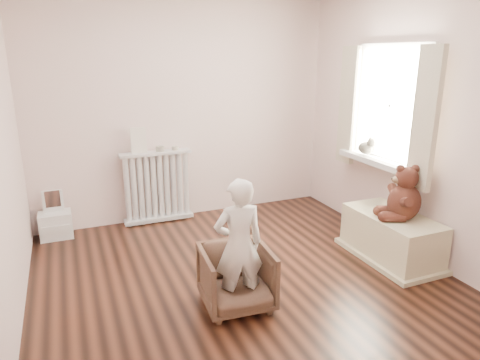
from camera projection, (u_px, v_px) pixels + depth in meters
name	position (u px, v px, depth m)	size (l,w,h in m)	color
floor	(244.00, 280.00, 3.86)	(3.60, 3.60, 0.01)	black
back_wall	(185.00, 111.00, 5.08)	(3.60, 0.02, 2.60)	silver
front_wall	(403.00, 209.00, 1.89)	(3.60, 0.02, 2.60)	silver
right_wall	(415.00, 124.00, 4.15)	(0.02, 3.60, 2.60)	silver
window	(391.00, 106.00, 4.35)	(0.03, 0.90, 1.10)	white
window_sill	(379.00, 162.00, 4.49)	(0.22, 1.10, 0.06)	silver
curtain_left	(425.00, 120.00, 3.83)	(0.06, 0.26, 1.30)	beige
curtain_right	(348.00, 106.00, 4.84)	(0.06, 0.26, 1.30)	beige
radiator	(158.00, 191.00, 5.08)	(0.82, 0.16, 0.87)	silver
paper_doll	(138.00, 140.00, 4.84)	(0.18, 0.02, 0.29)	beige
tin_a	(160.00, 149.00, 4.96)	(0.10, 0.10, 0.06)	#A59E8C
tin_b	(175.00, 148.00, 5.03)	(0.08, 0.08, 0.04)	#A59E8C
toy_vanity	(55.00, 214.00, 4.67)	(0.34, 0.24, 0.53)	silver
armchair	(236.00, 278.00, 3.40)	(0.53, 0.55, 0.50)	brown
child	(239.00, 245.00, 3.27)	(0.39, 0.26, 1.07)	white
toy_bench	(391.00, 239.00, 4.22)	(0.51, 0.96, 0.45)	beige
teddy_bear	(405.00, 197.00, 4.00)	(0.42, 0.33, 0.52)	#361710
plush_cat	(366.00, 146.00, 4.63)	(0.15, 0.24, 0.21)	slate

